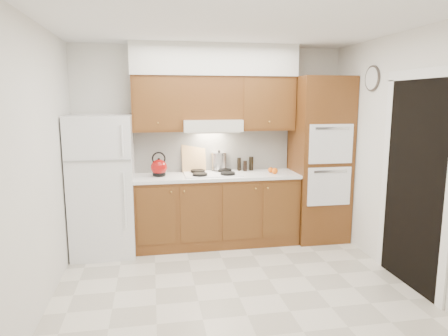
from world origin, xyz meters
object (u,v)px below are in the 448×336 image
object	(u,v)px
fridge	(103,185)
kettle	(159,167)
oven_cabinet	(319,160)
stock_pot	(219,161)

from	to	relation	value
fridge	kettle	xyz separation A→B (m)	(0.69, 0.06, 0.19)
oven_cabinet	kettle	bearing A→B (deg)	179.34
fridge	oven_cabinet	world-z (taller)	oven_cabinet
oven_cabinet	kettle	size ratio (longest dim) A/B	10.68
fridge	stock_pot	bearing A→B (deg)	10.14
kettle	stock_pot	size ratio (longest dim) A/B	0.93
kettle	stock_pot	bearing A→B (deg)	23.31
kettle	stock_pot	xyz separation A→B (m)	(0.81, 0.21, 0.03)
fridge	kettle	bearing A→B (deg)	4.96
fridge	stock_pot	world-z (taller)	fridge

